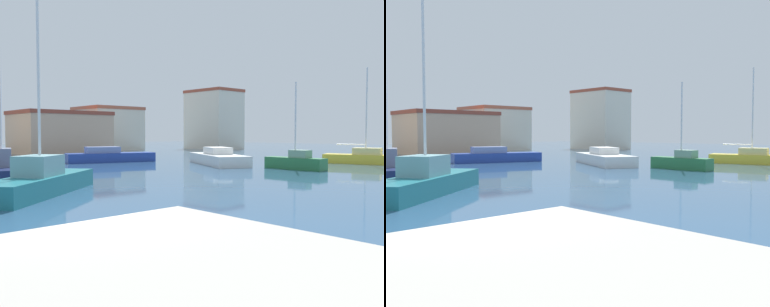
% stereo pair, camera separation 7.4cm
% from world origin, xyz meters
% --- Properties ---
extents(water, '(160.00, 160.00, 0.00)m').
position_xyz_m(water, '(15.00, 20.00, 0.00)').
color(water, '#2D5175').
rests_on(water, ground).
extents(sailboat_yellow_near_pier, '(4.06, 7.47, 8.61)m').
position_xyz_m(sailboat_yellow_near_pier, '(32.93, 8.90, 0.56)').
color(sailboat_yellow_near_pier, gold).
rests_on(sailboat_yellow_near_pier, water).
extents(motorboat_white_far_right, '(6.42, 8.92, 1.52)m').
position_xyz_m(motorboat_white_far_right, '(22.70, 17.49, 0.55)').
color(motorboat_white_far_right, white).
rests_on(motorboat_white_far_right, water).
extents(sailboat_teal_mid_harbor, '(7.23, 6.52, 11.41)m').
position_xyz_m(sailboat_teal_mid_harbor, '(3.63, 10.28, 0.64)').
color(sailboat_teal_mid_harbor, '#1E707A').
rests_on(sailboat_teal_mid_harbor, water).
extents(motorboat_blue_center_channel, '(8.58, 4.46, 1.47)m').
position_xyz_m(motorboat_blue_center_channel, '(17.28, 26.61, 0.56)').
color(motorboat_blue_center_channel, '#233D93').
rests_on(motorboat_blue_center_channel, water).
extents(sailboat_green_inner_mooring, '(1.38, 4.80, 6.63)m').
position_xyz_m(sailboat_green_inner_mooring, '(23.39, 9.97, 0.59)').
color(sailboat_green_inner_mooring, '#28703D').
rests_on(sailboat_green_inner_mooring, water).
extents(sailboat_navy_distant_east, '(3.38, 5.96, 8.46)m').
position_xyz_m(sailboat_navy_distant_east, '(4.44, 17.74, 0.68)').
color(sailboat_navy_distant_east, '#19234C').
rests_on(sailboat_navy_distant_east, water).
extents(yacht_club, '(11.83, 8.98, 5.72)m').
position_xyz_m(yacht_club, '(21.71, 46.42, 2.87)').
color(yacht_club, tan).
rests_on(yacht_club, ground).
extents(waterfront_apartments, '(8.91, 8.70, 6.99)m').
position_xyz_m(waterfront_apartments, '(32.38, 51.53, 3.50)').
color(waterfront_apartments, beige).
rests_on(waterfront_apartments, ground).
extents(harbor_office, '(6.64, 8.89, 10.36)m').
position_xyz_m(harbor_office, '(49.12, 43.71, 5.19)').
color(harbor_office, beige).
rests_on(harbor_office, ground).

